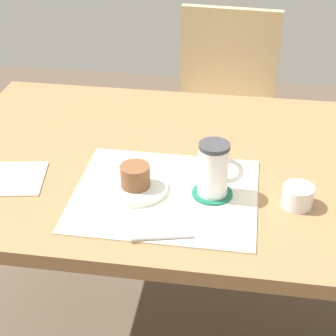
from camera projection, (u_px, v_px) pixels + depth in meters
name	position (u px, v px, depth m)	size (l,w,h in m)	color
dining_table	(205.00, 183.00, 1.47)	(1.38, 0.83, 0.70)	#997047
wooden_chair	(222.00, 110.00, 2.20)	(0.45, 0.45, 0.84)	#D1B27F
placemat	(165.00, 194.00, 1.30)	(0.42, 0.36, 0.00)	silver
pastry_plate	(136.00, 188.00, 1.31)	(0.15, 0.15, 0.01)	silver
pastry	(135.00, 176.00, 1.30)	(0.07, 0.07, 0.05)	brown
coffee_coaster	(212.00, 193.00, 1.30)	(0.09, 0.09, 0.01)	#196B4C
coffee_mug	(214.00, 169.00, 1.26)	(0.10, 0.07, 0.13)	white
teaspoon	(162.00, 237.00, 1.16)	(0.01, 0.01, 0.13)	silver
paper_napkin	(13.00, 179.00, 1.36)	(0.15, 0.15, 0.00)	silver
sugar_bowl	(298.00, 196.00, 1.26)	(0.07, 0.07, 0.05)	white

